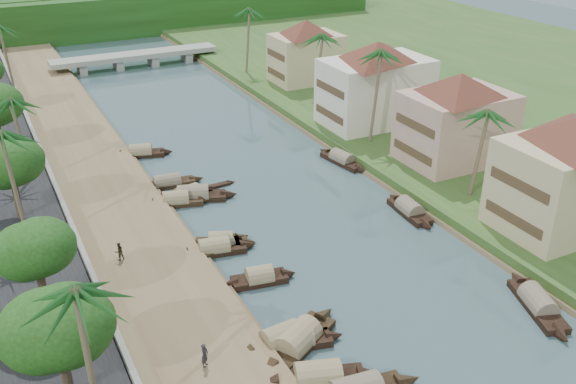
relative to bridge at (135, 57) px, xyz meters
name	(u,v)px	position (x,y,z in m)	size (l,w,h in m)	color
ground	(369,278)	(0.00, -72.00, -1.72)	(220.00, 220.00, 0.00)	#3D545C
left_bank	(113,212)	(-16.00, -52.00, -1.32)	(10.00, 180.00, 0.80)	brown
right_bank	(411,147)	(19.00, -52.00, -1.12)	(16.00, 180.00, 1.20)	#294E1F
road	(18,229)	(-24.50, -52.00, -1.02)	(8.00, 180.00, 1.40)	black
retaining_wall	(66,212)	(-20.20, -52.00, -0.37)	(0.40, 180.00, 1.10)	gray
treeline	(98,15)	(0.00, 28.00, 2.28)	(120.00, 14.00, 8.00)	#18370F
bridge	(135,57)	(0.00, 0.00, 0.00)	(28.00, 4.00, 2.40)	gray
building_near	(571,171)	(18.99, -74.00, 4.66)	(14.85, 14.85, 10.20)	tan
building_mid	(457,117)	(19.99, -58.00, 4.41)	(14.11, 14.11, 9.70)	tan
building_far	(376,82)	(18.99, -44.00, 4.66)	(15.59, 15.59, 10.20)	silver
building_distant	(306,50)	(19.99, -24.00, 4.16)	(12.62, 12.62, 9.20)	tan
sampan_1	(318,380)	(-9.62, -80.79, -1.30)	(8.77, 4.59, 2.51)	black
sampan_2	(298,342)	(-9.06, -76.91, -1.30)	(9.22, 6.36, 2.47)	black
sampan_3	(296,341)	(-9.13, -76.76, -1.31)	(7.17, 2.99, 1.93)	black
sampan_4	(282,340)	(-9.92, -76.23, -1.31)	(8.04, 2.44, 2.25)	black
sampan_5	(259,278)	(-8.16, -68.61, -1.31)	(6.43, 2.53, 2.04)	black
sampan_6	(220,246)	(-9.16, -62.55, -1.31)	(6.57, 2.93, 1.96)	black
sampan_7	(214,249)	(-9.78, -62.81, -1.31)	(7.71, 2.92, 2.04)	black
sampan_8	(221,242)	(-8.84, -62.00, -1.31)	(6.32, 3.88, 1.98)	black
sampan_9	(193,196)	(-7.98, -52.21, -1.30)	(9.12, 4.75, 2.28)	black
sampan_10	(176,201)	(-9.89, -52.55, -1.31)	(7.50, 3.54, 2.06)	black
sampan_11	(188,195)	(-8.45, -51.89, -1.31)	(7.21, 3.01, 2.05)	black
sampan_12	(167,183)	(-9.42, -48.15, -1.32)	(8.08, 2.09, 1.94)	black
sampan_13	(141,153)	(-9.69, -38.82, -1.31)	(7.59, 3.70, 2.07)	black
sampan_14	(538,304)	(9.00, -81.18, -1.31)	(4.52, 9.09, 2.19)	black
sampan_15	(409,210)	(9.52, -64.54, -1.31)	(2.21, 7.90, 2.11)	black
sampan_16	(342,160)	(10.11, -51.13, -1.31)	(2.87, 8.43, 2.05)	black
canoe_1	(284,343)	(-9.74, -76.21, -1.62)	(4.46, 0.97, 0.71)	black
canoe_2	(214,187)	(-5.14, -50.54, -1.62)	(4.98, 1.05, 0.72)	black
palm_1	(482,115)	(16.00, -65.72, 7.67)	(3.20, 3.20, 9.92)	brown
palm_2	(376,54)	(15.00, -49.54, 9.82)	(3.20, 3.20, 12.15)	brown
palm_3	(317,37)	(16.00, -34.21, 8.53)	(3.20, 3.20, 10.80)	brown
palm_4	(77,294)	(-23.00, -80.60, 9.44)	(3.20, 3.20, 11.55)	brown
palm_5	(6,136)	(-24.00, -56.10, 9.26)	(3.20, 3.20, 11.37)	brown
palm_6	(17,101)	(-22.00, -42.32, 7.78)	(3.20, 3.20, 9.82)	brown
palm_7	(246,11)	(14.00, -15.42, 8.98)	(3.20, 3.20, 11.27)	brown
palm_8	(2,28)	(-20.50, -12.63, 9.11)	(3.20, 3.20, 11.21)	brown
tree_1	(57,328)	(-24.00, -76.55, 4.93)	(5.50, 5.50, 7.58)	#4B372B
tree_2	(35,250)	(-24.00, -67.81, 5.23)	(4.66, 4.66, 7.58)	#4B372B
tree_3	(10,164)	(-24.00, -51.12, 4.95)	(5.15, 5.15, 7.47)	#4B372B
tree_6	(392,69)	(24.00, -40.32, 4.75)	(4.65, 4.65, 7.28)	#4B372B
person_near	(205,355)	(-15.69, -76.73, -0.06)	(0.63, 0.41, 1.72)	black
person_far	(119,251)	(-17.52, -61.44, -0.14)	(0.76, 0.59, 1.56)	#302E22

